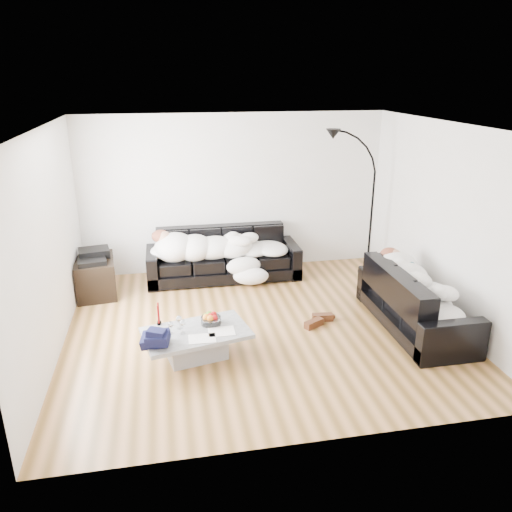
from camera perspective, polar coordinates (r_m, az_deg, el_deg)
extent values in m
plane|color=brown|center=(6.70, 0.48, -8.13)|extent=(5.00, 5.00, 0.00)
cube|color=silver|center=(8.33, -2.52, 7.13)|extent=(5.00, 0.02, 2.60)
cube|color=silver|center=(6.23, -22.68, 1.05)|extent=(0.02, 4.50, 2.60)
cube|color=silver|center=(7.09, 20.79, 3.51)|extent=(0.02, 4.50, 2.60)
plane|color=white|center=(5.93, 0.56, 14.61)|extent=(5.00, 5.00, 0.00)
cube|color=black|center=(8.13, -3.76, 0.18)|extent=(2.45, 0.85, 0.80)
cube|color=black|center=(6.87, 17.82, -4.72)|extent=(0.84, 1.95, 0.79)
ellipsoid|color=#0D4C61|center=(7.22, 15.46, -0.48)|extent=(0.42, 0.38, 0.20)
cube|color=#939699|center=(6.00, -6.79, -9.98)|extent=(1.33, 0.95, 0.35)
cylinder|color=white|center=(6.01, -5.17, -7.11)|extent=(0.30, 0.30, 0.15)
cylinder|color=white|center=(5.95, -8.78, -7.50)|extent=(0.09, 0.09, 0.16)
cylinder|color=white|center=(5.86, -9.73, -8.09)|extent=(0.07, 0.07, 0.15)
cylinder|color=white|center=(5.84, -8.38, -7.99)|extent=(0.09, 0.09, 0.18)
cylinder|color=maroon|center=(6.06, -11.12, -6.69)|extent=(0.05, 0.05, 0.25)
cylinder|color=maroon|center=(6.09, -11.07, -6.41)|extent=(0.06, 0.06, 0.27)
cube|color=silver|center=(5.86, -3.97, -8.57)|extent=(0.31, 0.24, 0.01)
cube|color=silver|center=(5.74, -6.18, -9.33)|extent=(0.31, 0.23, 0.01)
cube|color=black|center=(7.93, -17.84, -2.26)|extent=(0.65, 0.87, 0.56)
cube|color=black|center=(7.81, -18.11, 0.09)|extent=(0.49, 0.41, 0.13)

